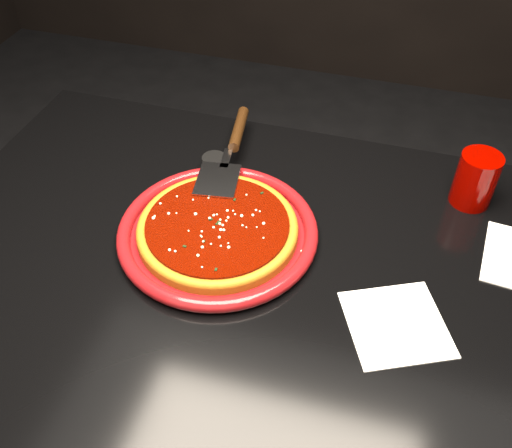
{
  "coord_description": "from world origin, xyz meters",
  "views": [
    {
      "loc": [
        0.18,
        -0.61,
        1.46
      ],
      "look_at": [
        -0.03,
        0.07,
        0.77
      ],
      "focal_mm": 40.0,
      "sensor_mm": 36.0,
      "label": 1
    }
  ],
  "objects_px": {
    "pizza_server": "(230,151)",
    "ramekin": "(215,165)",
    "plate": "(218,232)",
    "table": "(258,383)",
    "cup": "(476,179)"
  },
  "relations": [
    {
      "from": "table",
      "to": "ramekin",
      "type": "bearing_deg",
      "value": 125.74
    },
    {
      "from": "cup",
      "to": "plate",
      "type": "bearing_deg",
      "value": -151.83
    },
    {
      "from": "pizza_server",
      "to": "plate",
      "type": "bearing_deg",
      "value": -86.99
    },
    {
      "from": "plate",
      "to": "pizza_server",
      "type": "height_order",
      "value": "pizza_server"
    },
    {
      "from": "table",
      "to": "ramekin",
      "type": "xyz_separation_m",
      "value": [
        -0.15,
        0.21,
        0.39
      ]
    },
    {
      "from": "table",
      "to": "pizza_server",
      "type": "bearing_deg",
      "value": 118.51
    },
    {
      "from": "ramekin",
      "to": "plate",
      "type": "bearing_deg",
      "value": -68.69
    },
    {
      "from": "table",
      "to": "ramekin",
      "type": "relative_size",
      "value": 25.23
    },
    {
      "from": "table",
      "to": "plate",
      "type": "relative_size",
      "value": 3.45
    },
    {
      "from": "pizza_server",
      "to": "cup",
      "type": "bearing_deg",
      "value": -4.42
    },
    {
      "from": "pizza_server",
      "to": "ramekin",
      "type": "relative_size",
      "value": 6.78
    },
    {
      "from": "plate",
      "to": "cup",
      "type": "xyz_separation_m",
      "value": [
        0.42,
        0.22,
        0.04
      ]
    },
    {
      "from": "table",
      "to": "cup",
      "type": "relative_size",
      "value": 11.69
    },
    {
      "from": "table",
      "to": "cup",
      "type": "bearing_deg",
      "value": 38.67
    },
    {
      "from": "plate",
      "to": "cup",
      "type": "bearing_deg",
      "value": 28.17
    }
  ]
}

